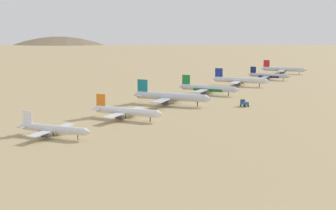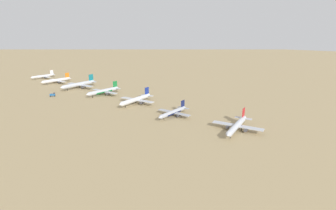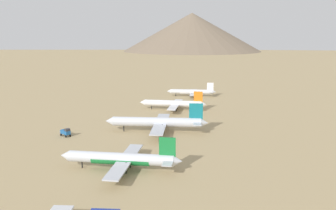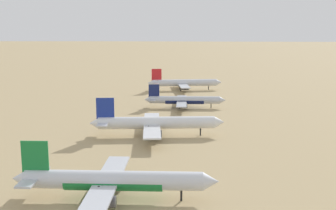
{
  "view_description": "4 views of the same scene",
  "coord_description": "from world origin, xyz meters",
  "px_view_note": "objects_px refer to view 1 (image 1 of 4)",
  "views": [
    {
      "loc": [
        132.33,
        -327.13,
        50.65
      ],
      "look_at": [
        1.21,
        -68.74,
        3.32
      ],
      "focal_mm": 57.41,
      "sensor_mm": 36.0,
      "label": 1
    },
    {
      "loc": [
        162.33,
        221.84,
        63.96
      ],
      "look_at": [
        -1.69,
        88.76,
        5.07
      ],
      "focal_mm": 28.04,
      "sensor_mm": 36.0,
      "label": 2
    },
    {
      "loc": [
        -38.98,
        112.02,
        46.64
      ],
      "look_at": [
        -5.56,
        -85.67,
        5.92
      ],
      "focal_mm": 38.11,
      "sensor_mm": 36.0,
      "label": 3
    },
    {
      "loc": [
        13.51,
        -82.04,
        35.62
      ],
      "look_at": [
        2.06,
        80.9,
        5.07
      ],
      "focal_mm": 45.3,
      "sensor_mm": 36.0,
      "label": 4
    }
  ],
  "objects_px": {
    "parked_jet_0": "(53,129)",
    "parked_jet_3": "(208,88)",
    "parked_jet_2": "(171,97)",
    "parked_jet_4": "(240,80)",
    "service_truck": "(244,103)",
    "parked_jet_6": "(283,69)",
    "parked_jet_1": "(126,111)",
    "parked_jet_5": "(269,76)"
  },
  "relations": [
    {
      "from": "parked_jet_0",
      "to": "parked_jet_3",
      "type": "relative_size",
      "value": 0.85
    },
    {
      "from": "parked_jet_2",
      "to": "parked_jet_4",
      "type": "bearing_deg",
      "value": 86.25
    },
    {
      "from": "parked_jet_0",
      "to": "parked_jet_4",
      "type": "relative_size",
      "value": 0.82
    },
    {
      "from": "service_truck",
      "to": "parked_jet_6",
      "type": "bearing_deg",
      "value": 98.3
    },
    {
      "from": "parked_jet_2",
      "to": "service_truck",
      "type": "xyz_separation_m",
      "value": [
        40.33,
        14.21,
        -2.72
      ]
    },
    {
      "from": "parked_jet_2",
      "to": "parked_jet_6",
      "type": "distance_m",
      "value": 204.05
    },
    {
      "from": "parked_jet_4",
      "to": "parked_jet_6",
      "type": "distance_m",
      "value": 101.76
    },
    {
      "from": "parked_jet_0",
      "to": "parked_jet_2",
      "type": "relative_size",
      "value": 0.74
    },
    {
      "from": "parked_jet_6",
      "to": "service_truck",
      "type": "bearing_deg",
      "value": -81.7
    },
    {
      "from": "parked_jet_0",
      "to": "parked_jet_3",
      "type": "height_order",
      "value": "parked_jet_3"
    },
    {
      "from": "parked_jet_3",
      "to": "service_truck",
      "type": "distance_m",
      "value": 51.53
    },
    {
      "from": "parked_jet_4",
      "to": "service_truck",
      "type": "xyz_separation_m",
      "value": [
        33.65,
        -87.86,
        -2.24
      ]
    },
    {
      "from": "parked_jet_3",
      "to": "parked_jet_6",
      "type": "xyz_separation_m",
      "value": [
        9.74,
        154.05,
        -0.05
      ]
    },
    {
      "from": "parked_jet_1",
      "to": "parked_jet_5",
      "type": "distance_m",
      "value": 202.05
    },
    {
      "from": "parked_jet_6",
      "to": "parked_jet_2",
      "type": "bearing_deg",
      "value": -93.56
    },
    {
      "from": "parked_jet_2",
      "to": "parked_jet_5",
      "type": "relative_size",
      "value": 1.38
    },
    {
      "from": "parked_jet_5",
      "to": "parked_jet_3",
      "type": "bearing_deg",
      "value": -96.47
    },
    {
      "from": "parked_jet_6",
      "to": "service_truck",
      "type": "height_order",
      "value": "parked_jet_6"
    },
    {
      "from": "parked_jet_5",
      "to": "parked_jet_4",
      "type": "bearing_deg",
      "value": -98.99
    },
    {
      "from": "service_truck",
      "to": "parked_jet_0",
      "type": "bearing_deg",
      "value": -112.23
    },
    {
      "from": "parked_jet_2",
      "to": "service_truck",
      "type": "distance_m",
      "value": 42.85
    },
    {
      "from": "parked_jet_6",
      "to": "service_truck",
      "type": "relative_size",
      "value": 7.4
    },
    {
      "from": "parked_jet_3",
      "to": "service_truck",
      "type": "xyz_separation_m",
      "value": [
        37.4,
        -35.39,
        -2.07
      ]
    },
    {
      "from": "parked_jet_6",
      "to": "parked_jet_1",
      "type": "bearing_deg",
      "value": -92.81
    },
    {
      "from": "parked_jet_2",
      "to": "parked_jet_4",
      "type": "relative_size",
      "value": 1.11
    },
    {
      "from": "parked_jet_0",
      "to": "parked_jet_4",
      "type": "xyz_separation_m",
      "value": [
        12.84,
        201.58,
        0.81
      ]
    },
    {
      "from": "parked_jet_6",
      "to": "service_truck",
      "type": "distance_m",
      "value": 191.46
    },
    {
      "from": "parked_jet_5",
      "to": "parked_jet_2",
      "type": "bearing_deg",
      "value": -95.46
    },
    {
      "from": "parked_jet_2",
      "to": "parked_jet_0",
      "type": "bearing_deg",
      "value": -93.54
    },
    {
      "from": "parked_jet_2",
      "to": "parked_jet_5",
      "type": "bearing_deg",
      "value": 84.54
    },
    {
      "from": "parked_jet_5",
      "to": "parked_jet_6",
      "type": "xyz_separation_m",
      "value": [
        -1.78,
        52.49,
        0.64
      ]
    },
    {
      "from": "parked_jet_3",
      "to": "parked_jet_6",
      "type": "relative_size",
      "value": 1.03
    },
    {
      "from": "parked_jet_2",
      "to": "parked_jet_6",
      "type": "relative_size",
      "value": 1.18
    },
    {
      "from": "parked_jet_2",
      "to": "parked_jet_3",
      "type": "xyz_separation_m",
      "value": [
        2.93,
        49.6,
        -0.65
      ]
    },
    {
      "from": "parked_jet_3",
      "to": "parked_jet_4",
      "type": "xyz_separation_m",
      "value": [
        3.75,
        52.47,
        0.17
      ]
    },
    {
      "from": "service_truck",
      "to": "parked_jet_3",
      "type": "bearing_deg",
      "value": 136.58
    },
    {
      "from": "parked_jet_3",
      "to": "service_truck",
      "type": "bearing_deg",
      "value": -43.42
    },
    {
      "from": "parked_jet_2",
      "to": "parked_jet_4",
      "type": "height_order",
      "value": "parked_jet_2"
    },
    {
      "from": "parked_jet_0",
      "to": "parked_jet_5",
      "type": "xyz_separation_m",
      "value": [
        20.61,
        250.67,
        -0.06
      ]
    },
    {
      "from": "parked_jet_3",
      "to": "service_truck",
      "type": "height_order",
      "value": "parked_jet_3"
    },
    {
      "from": "parked_jet_5",
      "to": "parked_jet_6",
      "type": "height_order",
      "value": "parked_jet_6"
    },
    {
      "from": "parked_jet_1",
      "to": "parked_jet_3",
      "type": "xyz_separation_m",
      "value": [
        2.74,
        99.99,
        0.14
      ]
    }
  ]
}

